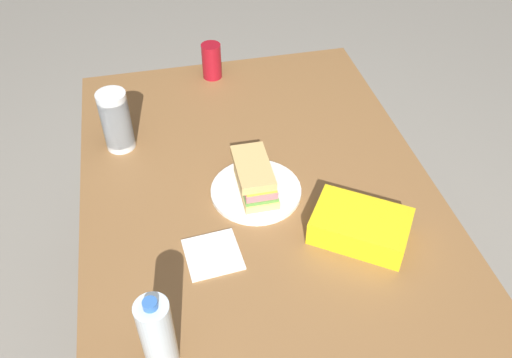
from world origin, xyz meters
name	(u,v)px	position (x,y,z in m)	size (l,w,h in m)	color
ground_plane	(263,351)	(0.00, 0.00, 0.00)	(8.00, 8.00, 0.00)	gray
dining_table	(266,233)	(0.00, 0.00, 0.63)	(1.50, 0.95, 0.72)	olive
paper_plate	(256,191)	(0.07, 0.01, 0.73)	(0.24, 0.24, 0.01)	white
sandwich	(255,177)	(0.08, 0.01, 0.78)	(0.18, 0.10, 0.08)	#DBB26B
soda_can_red	(212,61)	(0.66, 0.03, 0.78)	(0.07, 0.07, 0.12)	maroon
chip_bag	(360,226)	(-0.13, -0.21, 0.76)	(0.23, 0.15, 0.07)	yellow
water_bottle_tall	(157,334)	(-0.36, 0.30, 0.82)	(0.07, 0.07, 0.21)	silver
plastic_cup_stack	(116,121)	(0.35, 0.36, 0.82)	(0.08, 0.08, 0.18)	silver
paper_napkin	(213,254)	(-0.11, 0.16, 0.73)	(0.13, 0.13, 0.01)	white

